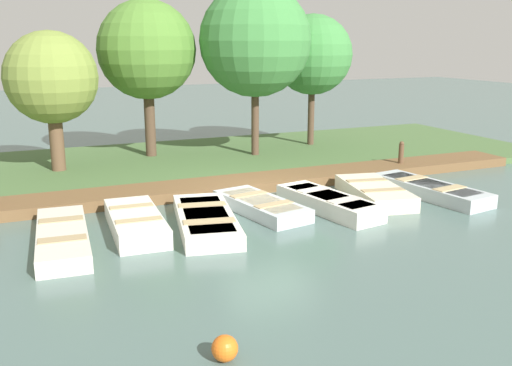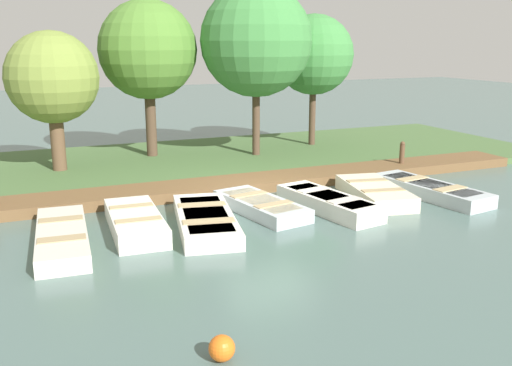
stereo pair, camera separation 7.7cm
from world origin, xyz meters
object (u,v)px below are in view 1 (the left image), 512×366
rowboat_4 (328,202)px  rowboat_6 (430,189)px  rowboat_3 (261,206)px  buoy (225,348)px  rowboat_0 (62,237)px  park_tree_right (312,55)px  rowboat_2 (206,220)px  mooring_post_far (401,156)px  park_tree_far_left (51,79)px  rowboat_5 (374,192)px  park_tree_center (255,41)px  rowboat_1 (136,222)px  park_tree_left (147,50)px

rowboat_4 → rowboat_6: bearing=81.6°
rowboat_3 → buoy: bearing=-38.6°
rowboat_0 → park_tree_right: size_ratio=0.70×
rowboat_2 → park_tree_right: bearing=149.2°
mooring_post_far → park_tree_far_left: park_tree_far_left is taller
rowboat_2 → mooring_post_far: 8.09m
rowboat_2 → rowboat_5: size_ratio=1.19×
rowboat_0 → rowboat_5: rowboat_5 is taller
park_tree_far_left → park_tree_center: park_tree_center is taller
rowboat_4 → park_tree_center: bearing=163.1°
park_tree_far_left → park_tree_center: 6.65m
rowboat_4 → rowboat_6: (-0.10, 3.22, -0.03)m
park_tree_far_left → park_tree_center: size_ratio=0.74×
rowboat_2 → rowboat_1: bearing=-91.6°
rowboat_3 → rowboat_2: bearing=-81.3°
buoy → park_tree_right: bearing=147.1°
rowboat_2 → buoy: rowboat_2 is taller
rowboat_5 → buoy: 8.62m
rowboat_3 → rowboat_0: bearing=-94.5°
buoy → park_tree_left: park_tree_left is taller
rowboat_6 → rowboat_0: bearing=-98.4°
rowboat_3 → rowboat_4: rowboat_4 is taller
park_tree_left → park_tree_center: bearing=69.7°
rowboat_1 → rowboat_4: rowboat_1 is taller
rowboat_3 → mooring_post_far: size_ratio=3.01×
rowboat_4 → park_tree_far_left: bearing=-148.3°
rowboat_2 → rowboat_6: (-0.13, 6.42, 0.01)m
rowboat_3 → rowboat_6: size_ratio=0.84×
rowboat_2 → buoy: 5.58m
rowboat_3 → rowboat_4: size_ratio=0.93×
rowboat_3 → rowboat_4: (0.54, 1.59, 0.04)m
rowboat_2 → rowboat_3: bearing=120.8°
rowboat_6 → park_tree_center: (-6.26, -2.46, 3.90)m
rowboat_0 → park_tree_right: (-7.35, 9.81, 3.40)m
rowboat_0 → rowboat_5: 7.94m
rowboat_5 → rowboat_2: bearing=-73.3°
rowboat_2 → rowboat_6: 6.42m
rowboat_5 → rowboat_3: bearing=-80.7°
rowboat_6 → park_tree_left: bearing=-150.8°
mooring_post_far → buoy: bearing=-47.7°
buoy → mooring_post_far: bearing=132.3°
park_tree_left → park_tree_center: (1.26, 3.40, 0.31)m
rowboat_2 → park_tree_center: size_ratio=0.60×
rowboat_6 → rowboat_3: bearing=-104.0°
mooring_post_far → park_tree_far_left: bearing=-109.7°
park_tree_center → buoy: bearing=-25.0°
rowboat_6 → park_tree_center: bearing=-167.3°
rowboat_5 → park_tree_far_left: park_tree_far_left is taller
rowboat_3 → rowboat_4: bearing=60.7°
park_tree_center → park_tree_far_left: bearing=-91.2°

